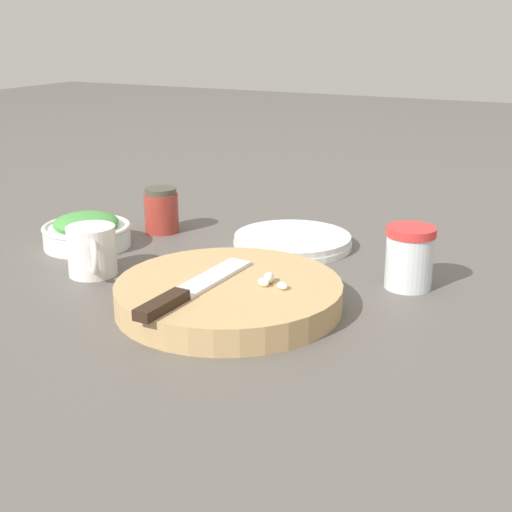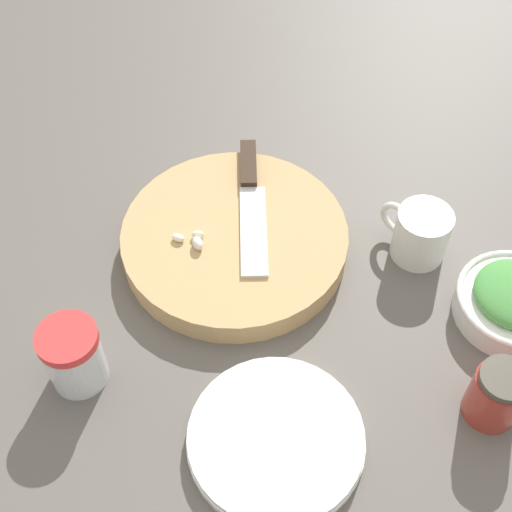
# 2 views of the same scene
# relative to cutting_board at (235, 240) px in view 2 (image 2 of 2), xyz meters

# --- Properties ---
(ground_plane) EXTENTS (5.00, 5.00, 0.00)m
(ground_plane) POSITION_rel_cutting_board_xyz_m (-0.02, 0.12, -0.02)
(ground_plane) COLOR #56514C
(cutting_board) EXTENTS (0.29, 0.29, 0.03)m
(cutting_board) POSITION_rel_cutting_board_xyz_m (0.00, 0.00, 0.00)
(cutting_board) COLOR tan
(cutting_board) RESTS_ON ground_plane
(chef_knife) EXTENTS (0.04, 0.23, 0.01)m
(chef_knife) POSITION_rel_cutting_board_xyz_m (-0.02, -0.06, 0.02)
(chef_knife) COLOR black
(chef_knife) RESTS_ON cutting_board
(garlic_cloves) EXTENTS (0.04, 0.03, 0.01)m
(garlic_cloves) POSITION_rel_cutting_board_xyz_m (0.05, 0.02, 0.02)
(garlic_cloves) COLOR white
(garlic_cloves) RESTS_ON cutting_board
(spice_jar) EXTENTS (0.07, 0.07, 0.09)m
(spice_jar) POSITION_rel_cutting_board_xyz_m (0.19, 0.18, 0.03)
(spice_jar) COLOR silver
(spice_jar) RESTS_ON ground_plane
(coffee_mug) EXTENTS (0.08, 0.08, 0.07)m
(coffee_mug) POSITION_rel_cutting_board_xyz_m (-0.24, 0.02, 0.02)
(coffee_mug) COLOR silver
(coffee_mug) RESTS_ON ground_plane
(plate_stack) EXTENTS (0.19, 0.19, 0.02)m
(plate_stack) POSITION_rel_cutting_board_xyz_m (-0.03, 0.27, -0.01)
(plate_stack) COLOR silver
(plate_stack) RESTS_ON ground_plane
(honey_jar) EXTENTS (0.06, 0.06, 0.08)m
(honey_jar) POSITION_rel_cutting_board_xyz_m (-0.27, 0.25, 0.02)
(honey_jar) COLOR #9E3328
(honey_jar) RESTS_ON ground_plane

